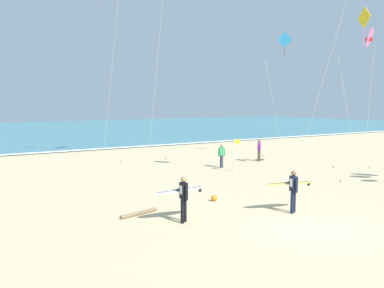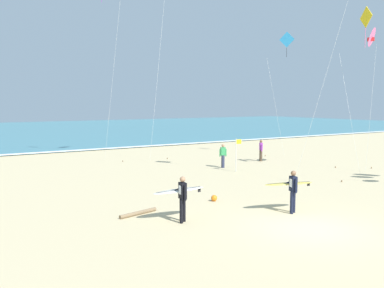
{
  "view_description": "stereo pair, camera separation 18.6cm",
  "coord_description": "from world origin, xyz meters",
  "views": [
    {
      "loc": [
        -11.45,
        -9.82,
        4.39
      ],
      "look_at": [
        -0.99,
        6.08,
        2.51
      ],
      "focal_mm": 39.86,
      "sensor_mm": 36.0,
      "label": 1
    },
    {
      "loc": [
        -11.3,
        -9.93,
        4.39
      ],
      "look_at": [
        -0.99,
        6.08,
        2.51
      ],
      "focal_mm": 39.86,
      "sensor_mm": 36.0,
      "label": 2
    }
  ],
  "objects": [
    {
      "name": "driftwood_log",
      "position": [
        -4.25,
        4.89,
        0.08
      ],
      "size": [
        1.74,
        0.56,
        0.15
      ],
      "primitive_type": "cylinder",
      "rotation": [
        0.0,
        1.57,
        3.38
      ],
      "color": "#846B4C",
      "rests_on": "ground"
    },
    {
      "name": "beach_ball",
      "position": [
        -0.41,
        5.16,
        0.14
      ],
      "size": [
        0.28,
        0.28,
        0.28
      ],
      "primitive_type": "sphere",
      "color": "orange",
      "rests_on": "ground"
    },
    {
      "name": "bystander_green_top",
      "position": [
        5.76,
        12.73,
        0.81
      ],
      "size": [
        0.48,
        0.27,
        1.59
      ],
      "color": "#2D334C",
      "rests_on": "ground"
    },
    {
      "name": "shoreline_foam",
      "position": [
        0.0,
        27.54,
        0.09
      ],
      "size": [
        160.0,
        0.98,
        0.01
      ],
      "primitive_type": "cube",
      "color": "white",
      "rests_on": "ocean_water"
    },
    {
      "name": "bystander_purple_top",
      "position": [
        10.05,
        13.74,
        0.81
      ],
      "size": [
        0.3,
        0.46,
        1.59
      ],
      "color": "#4C3D2D",
      "rests_on": "ground"
    },
    {
      "name": "lifeguard_flag",
      "position": [
        5.49,
        10.94,
        1.27
      ],
      "size": [
        0.45,
        0.05,
        2.1
      ],
      "color": "silver",
      "rests_on": "ground"
    },
    {
      "name": "kite_diamond_cobalt_high",
      "position": [
        13.09,
        14.41,
        8.88
      ],
      "size": [
        1.13,
        1.93,
        9.82
      ],
      "color": "#2D99DB",
      "rests_on": "ground"
    },
    {
      "name": "ocean_water",
      "position": [
        0.0,
        57.24,
        0.04
      ],
      "size": [
        160.0,
        60.0,
        0.08
      ],
      "primitive_type": "cube",
      "color": "teal",
      "rests_on": "ground"
    },
    {
      "name": "kite_delta_rose_near",
      "position": [
        12.13,
        6.35,
        8.29
      ],
      "size": [
        2.35,
        1.22,
        8.9
      ],
      "color": "pink",
      "rests_on": "ground"
    },
    {
      "name": "kite_diamond_golden_close",
      "position": [
        10.99,
        5.99,
        8.96
      ],
      "size": [
        1.36,
        3.26,
        9.92
      ],
      "color": "yellow",
      "rests_on": "ground"
    },
    {
      "name": "ground_plane",
      "position": [
        0.0,
        0.0,
        0.0
      ],
      "size": [
        160.0,
        160.0,
        0.0
      ],
      "primitive_type": "plane",
      "color": "#CCB789"
    },
    {
      "name": "surfer_lead",
      "position": [
        1.06,
        1.97,
        1.04
      ],
      "size": [
        2.16,
        1.17,
        1.71
      ],
      "color": "black",
      "rests_on": "ground"
    },
    {
      "name": "surfer_trailing",
      "position": [
        -3.32,
        3.23,
        1.04
      ],
      "size": [
        2.08,
        1.05,
        1.71
      ],
      "color": "black",
      "rests_on": "ground"
    }
  ]
}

